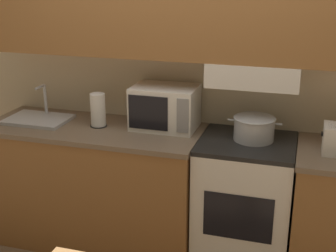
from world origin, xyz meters
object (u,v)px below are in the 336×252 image
(microwave, at_px, (165,107))
(cooking_pot, at_px, (254,128))
(sink_basin, at_px, (38,119))
(paper_towel_roll, at_px, (98,110))
(stove_range, at_px, (244,203))

(microwave, bearing_deg, cooking_pot, -6.09)
(microwave, distance_m, sink_basin, 0.98)
(cooking_pot, height_order, paper_towel_roll, paper_towel_roll)
(stove_range, relative_size, microwave, 2.05)
(cooking_pot, height_order, microwave, microwave)
(sink_basin, bearing_deg, paper_towel_roll, 2.44)
(stove_range, height_order, cooking_pot, cooking_pot)
(stove_range, bearing_deg, sink_basin, -179.30)
(microwave, relative_size, paper_towel_roll, 1.87)
(stove_range, xyz_separation_m, cooking_pot, (0.03, 0.04, 0.55))
(cooking_pot, bearing_deg, paper_towel_roll, -178.09)
(microwave, bearing_deg, sink_basin, -172.50)
(cooking_pot, distance_m, sink_basin, 1.62)
(paper_towel_roll, bearing_deg, sink_basin, -177.56)
(stove_range, relative_size, cooking_pot, 2.61)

